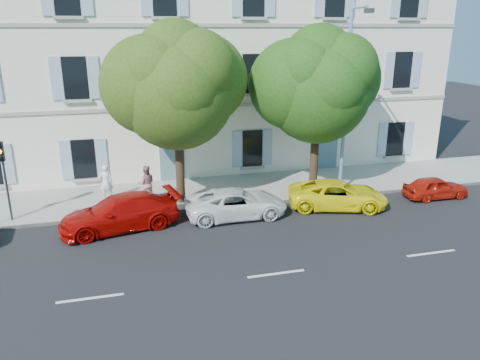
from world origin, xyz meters
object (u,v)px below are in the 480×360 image
object	(u,v)px
car_yellow_supercar	(338,195)
pedestrian_b	(146,183)
car_red_coupe	(120,213)
traffic_light	(2,164)
tree_right	(318,91)
street_lamp	(348,92)
car_white_coupe	(236,203)
car_red_hatchback	(436,187)
tree_left	(177,92)
pedestrian_a	(106,183)

from	to	relation	value
car_yellow_supercar	pedestrian_b	xyz separation A→B (m)	(-8.42, 2.65, 0.38)
car_red_coupe	traffic_light	size ratio (longest dim) A/B	1.41
tree_right	pedestrian_b	distance (m)	9.10
tree_right	street_lamp	xyz separation A→B (m)	(1.26, -0.60, -0.03)
car_white_coupe	street_lamp	xyz separation A→B (m)	(5.72, 1.48, 4.42)
car_red_hatchback	tree_left	size ratio (longest dim) A/B	0.40
tree_left	tree_right	xyz separation A→B (m)	(6.60, -0.00, -0.16)
tree_left	pedestrian_a	size ratio (longest dim) A/B	4.62
traffic_light	street_lamp	xyz separation A→B (m)	(15.09, -0.10, 2.41)
car_red_coupe	pedestrian_b	bearing A→B (deg)	142.81
tree_left	pedestrian_b	distance (m)	4.51
car_yellow_supercar	pedestrian_a	distance (m)	10.75
car_red_coupe	car_yellow_supercar	distance (m)	9.68
car_red_hatchback	tree_left	distance (m)	13.11
car_red_coupe	car_red_hatchback	bearing A→B (deg)	78.32
car_yellow_supercar	pedestrian_a	size ratio (longest dim) A/B	2.62
street_lamp	car_red_coupe	bearing A→B (deg)	-171.80
tree_left	street_lamp	xyz separation A→B (m)	(7.86, -0.60, -0.20)
tree_left	pedestrian_a	distance (m)	5.50
car_white_coupe	traffic_light	size ratio (longest dim) A/B	1.30
tree_right	street_lamp	bearing A→B (deg)	-25.38
street_lamp	tree_left	bearing A→B (deg)	175.61
tree_right	pedestrian_a	distance (m)	10.79
street_lamp	pedestrian_a	world-z (taller)	street_lamp
pedestrian_a	street_lamp	bearing A→B (deg)	167.87
pedestrian_a	car_red_coupe	bearing A→B (deg)	96.15
car_red_coupe	traffic_light	distance (m)	5.11
car_red_hatchback	traffic_light	bearing A→B (deg)	85.23
tree_left	pedestrian_b	size ratio (longest dim) A/B	4.60
car_red_coupe	car_white_coupe	distance (m)	4.93
car_yellow_supercar	tree_left	size ratio (longest dim) A/B	0.57
tree_left	street_lamp	distance (m)	7.88
car_red_hatchback	tree_right	size ratio (longest dim) A/B	0.41
car_red_hatchback	pedestrian_b	bearing A→B (deg)	79.12
car_red_hatchback	traffic_light	distance (m)	19.46
car_red_hatchback	pedestrian_b	world-z (taller)	pedestrian_b
pedestrian_b	tree_right	bearing A→B (deg)	178.01
car_red_coupe	pedestrian_b	distance (m)	2.92
traffic_light	pedestrian_a	bearing A→B (deg)	22.41
car_red_coupe	car_white_coupe	size ratio (longest dim) A/B	1.09
tree_right	tree_left	bearing A→B (deg)	179.96
car_red_coupe	traffic_light	bearing A→B (deg)	-121.75
car_yellow_supercar	tree_left	bearing A→B (deg)	89.01
car_white_coupe	car_red_hatchback	world-z (taller)	car_white_coupe
pedestrian_a	pedestrian_b	distance (m)	1.91
pedestrian_a	pedestrian_b	xyz separation A→B (m)	(1.81, -0.63, 0.00)
tree_left	pedestrian_b	world-z (taller)	tree_left
tree_right	car_red_hatchback	bearing A→B (deg)	-21.88
car_white_coupe	pedestrian_b	world-z (taller)	pedestrian_b
car_red_hatchback	tree_left	bearing A→B (deg)	79.93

